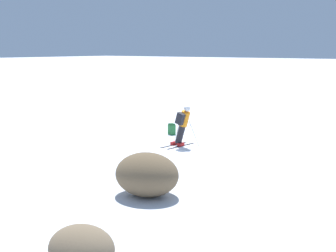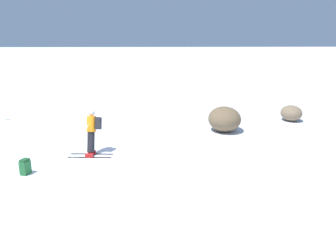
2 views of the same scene
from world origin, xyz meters
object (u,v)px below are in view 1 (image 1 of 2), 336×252
(exposed_boulder_1, at_px, (147,174))
(spare_backpack, at_px, (172,129))
(exposed_boulder_0, at_px, (82,249))
(skier, at_px, (182,124))

(exposed_boulder_1, bearing_deg, spare_backpack, -57.86)
(exposed_boulder_0, bearing_deg, exposed_boulder_1, -65.82)
(spare_backpack, distance_m, exposed_boulder_1, 8.65)
(spare_backpack, bearing_deg, exposed_boulder_0, 139.54)
(skier, height_order, exposed_boulder_0, skier)
(exposed_boulder_0, height_order, exposed_boulder_1, exposed_boulder_1)
(skier, relative_size, exposed_boulder_0, 1.36)
(exposed_boulder_1, bearing_deg, exposed_boulder_0, 114.18)
(exposed_boulder_0, bearing_deg, skier, -64.42)
(skier, bearing_deg, spare_backpack, -39.74)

